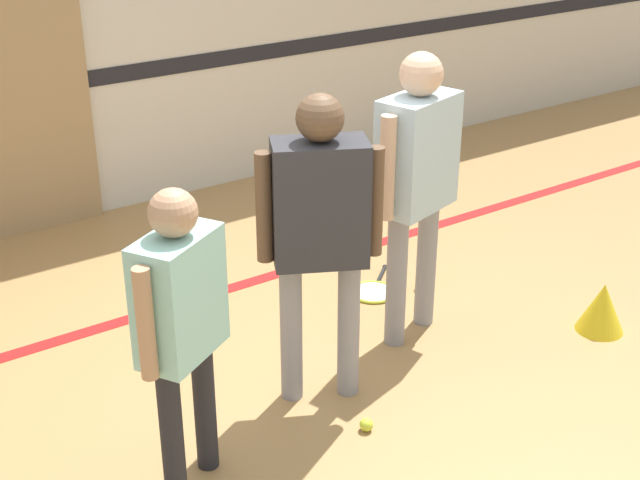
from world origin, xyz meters
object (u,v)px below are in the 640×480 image
object	(u,v)px
person_instructor	(320,219)
person_student_left	(181,312)
training_cone	(602,307)
person_student_right	(417,168)
racket_spare_on_floor	(374,290)
tennis_ball_near_instructor	(366,425)
tennis_ball_by_spare_racket	(420,285)

from	to	relation	value
person_instructor	person_student_left	size ratio (longest dim) A/B	1.13
person_student_left	training_cone	world-z (taller)	person_student_left
person_student_right	racket_spare_on_floor	bearing A→B (deg)	-120.13
person_instructor	person_student_left	world-z (taller)	person_instructor
person_instructor	person_student_right	xyz separation A→B (m)	(0.77, 0.22, 0.03)
person_student_left	racket_spare_on_floor	distance (m)	2.17
racket_spare_on_floor	tennis_ball_near_instructor	distance (m)	1.41
person_instructor	tennis_ball_near_instructor	distance (m)	1.02
racket_spare_on_floor	person_student_right	bearing A→B (deg)	-144.14
person_student_left	tennis_ball_by_spare_racket	bearing A→B (deg)	-8.13
person_student_left	person_instructor	bearing A→B (deg)	-14.29
person_student_left	person_student_right	distance (m)	1.70
person_instructor	racket_spare_on_floor	xyz separation A→B (m)	(0.90, 0.71, -0.97)
tennis_ball_by_spare_racket	training_cone	world-z (taller)	training_cone
tennis_ball_by_spare_racket	training_cone	xyz separation A→B (m)	(0.54, -0.96, 0.12)
person_instructor	training_cone	world-z (taller)	person_instructor
person_student_right	training_cone	xyz separation A→B (m)	(0.92, -0.61, -0.86)
tennis_ball_near_instructor	tennis_ball_by_spare_racket	size ratio (longest dim) A/B	1.00
person_student_left	person_student_right	size ratio (longest dim) A/B	0.86
person_student_left	training_cone	size ratio (longest dim) A/B	4.72
racket_spare_on_floor	training_cone	size ratio (longest dim) A/B	1.68
person_student_right	racket_spare_on_floor	distance (m)	1.12
person_instructor	tennis_ball_by_spare_racket	size ratio (longest dim) A/B	24.03
racket_spare_on_floor	training_cone	world-z (taller)	training_cone
person_instructor	person_student_right	world-z (taller)	person_student_right
tennis_ball_by_spare_racket	training_cone	distance (m)	1.11
person_student_right	training_cone	size ratio (longest dim) A/B	5.47
person_student_right	tennis_ball_near_instructor	xyz separation A→B (m)	(-0.76, -0.60, -0.97)
tennis_ball_near_instructor	training_cone	world-z (taller)	training_cone
person_student_left	training_cone	xyz separation A→B (m)	(2.55, -0.15, -0.72)
training_cone	person_instructor	bearing A→B (deg)	166.91
person_student_right	training_cone	distance (m)	1.40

